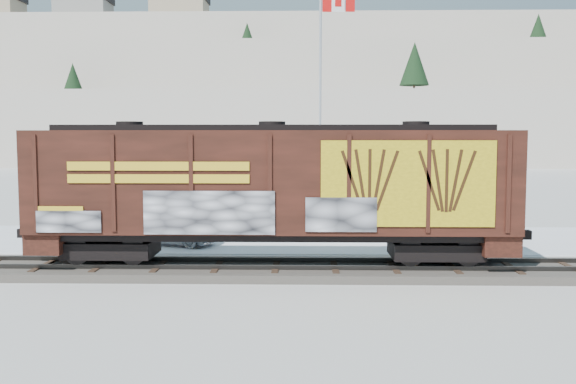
{
  "coord_description": "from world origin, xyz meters",
  "views": [
    {
      "loc": [
        2.92,
        -21.75,
        4.67
      ],
      "look_at": [
        2.34,
        3.0,
        2.56
      ],
      "focal_mm": 40.0,
      "sensor_mm": 36.0,
      "label": 1
    }
  ],
  "objects_px": {
    "car_white": "(348,219)",
    "car_dark": "(462,227)",
    "hopper_railcar": "(272,186)",
    "car_silver": "(171,229)",
    "flagpole": "(322,136)"
  },
  "relations": [
    {
      "from": "car_white",
      "to": "car_dark",
      "type": "bearing_deg",
      "value": -92.37
    },
    {
      "from": "hopper_railcar",
      "to": "car_dark",
      "type": "xyz_separation_m",
      "value": [
        8.13,
        6.63,
        -2.31
      ]
    },
    {
      "from": "hopper_railcar",
      "to": "car_dark",
      "type": "distance_m",
      "value": 10.74
    },
    {
      "from": "hopper_railcar",
      "to": "car_silver",
      "type": "xyz_separation_m",
      "value": [
        -4.69,
        5.71,
        -2.29
      ]
    },
    {
      "from": "car_silver",
      "to": "car_white",
      "type": "relative_size",
      "value": 0.78
    },
    {
      "from": "car_white",
      "to": "car_silver",
      "type": "bearing_deg",
      "value": 115.55
    },
    {
      "from": "car_silver",
      "to": "flagpole",
      "type": "bearing_deg",
      "value": -22.51
    },
    {
      "from": "flagpole",
      "to": "car_white",
      "type": "distance_m",
      "value": 7.06
    },
    {
      "from": "flagpole",
      "to": "car_white",
      "type": "xyz_separation_m",
      "value": [
        1.05,
        -5.81,
        -3.86
      ]
    },
    {
      "from": "hopper_railcar",
      "to": "car_silver",
      "type": "relative_size",
      "value": 3.97
    },
    {
      "from": "flagpole",
      "to": "car_dark",
      "type": "height_order",
      "value": "flagpole"
    },
    {
      "from": "flagpole",
      "to": "hopper_railcar",
      "type": "bearing_deg",
      "value": -98.73
    },
    {
      "from": "car_white",
      "to": "flagpole",
      "type": "bearing_deg",
      "value": 20.99
    },
    {
      "from": "car_white",
      "to": "car_dark",
      "type": "distance_m",
      "value": 5.13
    },
    {
      "from": "flagpole",
      "to": "car_silver",
      "type": "bearing_deg",
      "value": -130.66
    }
  ]
}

